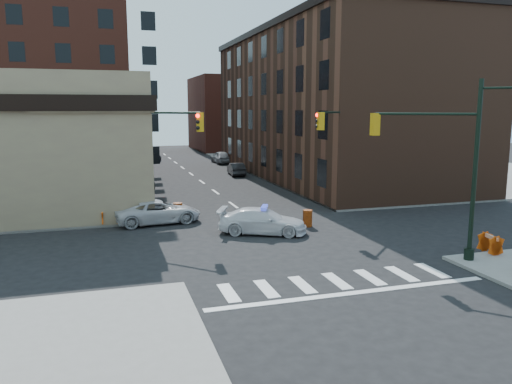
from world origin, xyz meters
TOP-DOWN VIEW (x-y plane):
  - ground at (0.00, 0.00)m, footprint 140.00×140.00m
  - sidewalk_ne at (23.00, 32.75)m, footprint 34.00×54.50m
  - apartment_block at (-18.50, 40.00)m, footprint 25.00×25.00m
  - commercial_row_ne at (13.00, 22.50)m, footprint 14.00×34.00m
  - filler_nw at (-16.00, 62.00)m, footprint 20.00×18.00m
  - filler_ne at (14.00, 58.00)m, footprint 16.00×16.00m
  - signal_pole_se at (6.04, -5.52)m, footprint 5.40×5.27m
  - signal_pole_nw at (-5.85, 5.34)m, footprint 3.58×3.67m
  - signal_pole_ne at (5.84, 5.35)m, footprint 3.67×3.58m
  - tree_ne_near at (7.50, 26.00)m, footprint 3.00×3.00m
  - tree_ne_far at (7.50, 34.00)m, footprint 3.00×3.00m
  - police_car at (-0.50, 1.51)m, footprint 5.27×3.85m
  - pickup at (-5.80, 5.80)m, footprint 5.40×2.99m
  - parked_car_wnear at (-5.50, 20.55)m, footprint 1.77×4.27m
  - parked_car_wfar at (-5.50, 31.60)m, footprint 1.52×4.26m
  - parked_car_wdeep at (-2.75, 43.37)m, footprint 2.40×5.02m
  - parked_car_enear at (4.34, 25.69)m, footprint 1.70×4.06m
  - parked_car_efar at (5.50, 37.54)m, footprint 2.01×4.69m
  - pedestrian_a at (-8.98, 7.94)m, footprint 0.77×0.54m
  - pedestrian_b at (-12.15, 6.00)m, footprint 0.99×0.79m
  - pedestrian_c at (-10.11, 8.41)m, footprint 1.24×0.93m
  - barrel_road at (2.54, 2.32)m, footprint 0.64×0.64m
  - barrel_bank at (-4.49, 6.52)m, footprint 0.75×0.75m
  - barricade_se_a at (8.50, -5.70)m, footprint 0.73×1.22m
  - barricade_nw_a at (-8.65, 6.29)m, footprint 1.26×0.71m
  - barricade_nw_b at (-8.60, 5.70)m, footprint 1.14×0.59m

SIDE VIEW (x-z plane):
  - ground at x=0.00m, z-range 0.00..0.00m
  - sidewalk_ne at x=23.00m, z-range 0.00..0.15m
  - barrel_road at x=2.54m, z-range 0.00..0.99m
  - barrel_bank at x=-4.49m, z-range 0.00..1.05m
  - barricade_nw_b at x=-8.60m, z-range 0.15..0.99m
  - barricade_se_a at x=8.50m, z-range 0.15..1.01m
  - barricade_nw_a at x=-8.65m, z-range 0.15..1.06m
  - parked_car_enear at x=4.34m, z-range 0.00..1.31m
  - parked_car_wfar at x=-5.50m, z-range 0.00..1.40m
  - parked_car_wdeep at x=-2.75m, z-range 0.00..1.41m
  - police_car at x=-0.50m, z-range 0.00..1.42m
  - pickup at x=-5.80m, z-range 0.00..1.43m
  - parked_car_wnear at x=-5.50m, z-range 0.00..1.44m
  - parked_car_efar at x=5.50m, z-range 0.00..1.58m
  - pedestrian_b at x=-12.15m, z-range 0.15..2.10m
  - pedestrian_c at x=-10.11m, z-range 0.15..2.11m
  - pedestrian_a at x=-8.98m, z-range 0.15..2.14m
  - tree_ne_near at x=7.50m, z-range 1.06..5.91m
  - tree_ne_far at x=7.50m, z-range 1.06..5.91m
  - signal_pole_nw at x=-5.85m, z-range 0.34..8.34m
  - signal_pole_ne at x=5.84m, z-range 0.34..8.34m
  - signal_pole_se at x=6.04m, z-range 0.61..8.61m
  - filler_ne at x=14.00m, z-range 0.00..12.00m
  - commercial_row_ne at x=13.00m, z-range 0.00..14.00m
  - filler_nw at x=-16.00m, z-range 0.00..16.00m
  - apartment_block at x=-18.50m, z-range 0.00..24.00m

